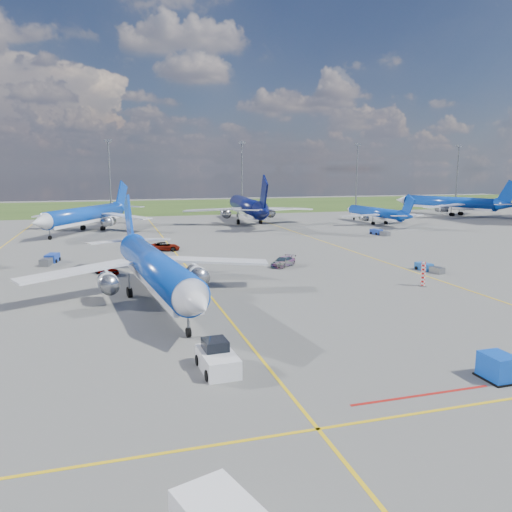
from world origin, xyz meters
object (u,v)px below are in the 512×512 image
object	(u,v)px
bg_jet_n	(247,223)
pushback_tug	(217,359)
service_car_c	(283,261)
baggage_tug_c	(50,259)
bg_jet_ene	(448,215)
baggage_tug_e	(379,232)
bg_jet_ne	(375,224)
service_car_a	(106,269)
baggage_tug_w	(428,268)
main_airliner	(156,300)
bg_jet_nnw	(87,232)
warning_post	(423,274)
service_car_b	(164,247)
uld_container	(498,367)

from	to	relation	value
bg_jet_n	pushback_tug	distance (m)	99.48
service_car_c	baggage_tug_c	xyz separation A→B (m)	(-33.36, 12.35, -0.14)
bg_jet_ene	baggage_tug_e	world-z (taller)	bg_jet_ene
bg_jet_ne	service_car_c	size ratio (longest dim) A/B	6.19
baggage_tug_e	bg_jet_n	bearing A→B (deg)	108.95
service_car_a	baggage_tug_w	distance (m)	44.86
main_airliner	service_car_c	xyz separation A→B (m)	(19.80, 14.29, 0.73)
main_airliner	bg_jet_nnw	bearing A→B (deg)	91.81
bg_jet_n	main_airliner	bearing A→B (deg)	72.31
service_car_c	baggage_tug_e	xyz separation A→B (m)	(32.11, 27.82, -0.19)
bg_jet_n	baggage_tug_c	distance (m)	65.29
warning_post	baggage_tug_w	bearing A→B (deg)	50.95
service_car_b	pushback_tug	bearing A→B (deg)	-172.99
bg_jet_nnw	baggage_tug_c	bearing A→B (deg)	-67.07
pushback_tug	service_car_c	size ratio (longest dim) A/B	1.25
bg_jet_ene	service_car_b	distance (m)	102.81
baggage_tug_c	baggage_tug_e	bearing A→B (deg)	24.88
service_car_c	baggage_tug_e	world-z (taller)	service_car_c
bg_jet_ne	uld_container	xyz separation A→B (m)	(-42.04, -90.46, 0.89)
warning_post	bg_jet_nnw	world-z (taller)	bg_jet_nnw
warning_post	service_car_a	xyz separation A→B (m)	(-37.35, 18.28, -0.80)
bg_jet_ene	uld_container	xyz separation A→B (m)	(-76.57, -106.23, 0.89)
bg_jet_ene	pushback_tug	world-z (taller)	bg_jet_ene
bg_jet_n	baggage_tug_w	bearing A→B (deg)	100.93
bg_jet_nnw	service_car_b	xyz separation A→B (m)	(14.26, -32.58, 0.75)
uld_container	service_car_c	size ratio (longest dim) A/B	0.44
service_car_b	service_car_c	xyz separation A→B (m)	(15.31, -19.34, -0.02)
bg_jet_ne	bg_jet_ene	distance (m)	37.97
main_airliner	baggage_tug_w	world-z (taller)	main_airliner
pushback_tug	service_car_c	bearing A→B (deg)	60.75
main_airliner	baggage_tug_c	bearing A→B (deg)	110.39
uld_container	service_car_a	world-z (taller)	uld_container
pushback_tug	baggage_tug_w	distance (m)	44.31
service_car_a	uld_container	bearing A→B (deg)	-93.54
bg_jet_ene	service_car_b	xyz separation A→B (m)	(-92.55, -44.78, 0.75)
warning_post	bg_jet_nnw	bearing A→B (deg)	121.31
warning_post	baggage_tug_c	xyz separation A→B (m)	(-45.60, 29.16, -0.91)
bg_jet_n	pushback_tug	size ratio (longest dim) A/B	7.64
service_car_a	baggage_tug_c	distance (m)	13.66
bg_jet_ene	baggage_tug_c	world-z (taller)	bg_jet_ene
uld_container	baggage_tug_w	distance (m)	37.50
bg_jet_n	baggage_tug_w	size ratio (longest dim) A/B	10.08
service_car_a	baggage_tug_w	world-z (taller)	service_car_a
pushback_tug	service_car_b	bearing A→B (deg)	84.91
main_airliner	uld_container	distance (m)	34.55
warning_post	pushback_tug	xyz separation A→B (m)	(-29.64, -18.30, -0.65)
warning_post	bg_jet_nnw	distance (m)	80.47
warning_post	bg_jet_ne	size ratio (longest dim) A/B	0.10
bg_jet_nnw	bg_jet_ne	bearing A→B (deg)	25.57
warning_post	pushback_tug	size ratio (longest dim) A/B	0.48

